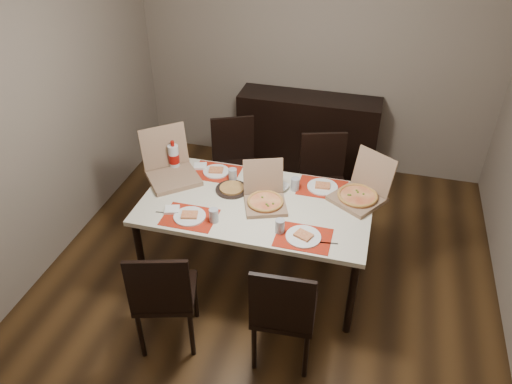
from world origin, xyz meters
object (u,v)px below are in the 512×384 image
Objects in this scene: chair_near_left at (164,294)px; chair_far_left at (235,161)px; dip_bowl at (280,187)px; dining_table at (256,209)px; sideboard at (307,135)px; chair_far_right at (323,179)px; soda_bottle at (174,158)px; pizza_box_center at (265,198)px; chair_near_right at (283,311)px.

chair_far_left is at bearing 91.41° from chair_near_left.
chair_far_left is (-0.04, 1.82, 0.00)m from chair_near_left.
chair_far_left reaches higher than dip_bowl.
dining_table is 13.38× the size of dip_bowl.
sideboard is 1.77m from dining_table.
dip_bowl is (-0.28, -0.61, 0.26)m from chair_far_right.
dining_table is 6.47× the size of soda_bottle.
chair_far_left is at bearing 120.23° from pizza_box_center.
dining_table is at bearing -93.67° from sideboard.
pizza_box_center reaches higher than dining_table.
dining_table is 1.94× the size of chair_far_right.
chair_far_left is 3.34× the size of soda_bottle.
chair_far_left is 0.90m from chair_far_right.
pizza_box_center is at bearing 61.26° from chair_near_left.
pizza_box_center is at bearing -91.33° from sideboard.
chair_near_left is at bearing -174.88° from chair_near_right.
sideboard is at bearing 108.82° from chair_far_right.
dip_bowl is (0.14, 0.23, 0.08)m from dining_table.
chair_far_left is at bearing 174.46° from chair_far_right.
soda_bottle is (-0.88, 0.29, 0.06)m from pizza_box_center.
chair_near_right is at bearing -90.42° from chair_far_right.
chair_far_right is at bearing 89.58° from chair_near_right.
dining_table is at bearing 64.86° from chair_near_left.
chair_near_left is at bearing -88.59° from chair_far_left.
pizza_box_center is (0.07, 0.00, 0.12)m from dining_table.
chair_far_left is at bearing 116.77° from dining_table.
soda_bottle reaches higher than chair_far_right.
chair_near_left is at bearing -101.38° from sideboard.
chair_far_left is (-0.58, -0.83, 0.06)m from sideboard.
sideboard is 1.61× the size of chair_near_left.
dip_bowl is (0.61, -0.69, 0.26)m from chair_far_left.
dining_table is 4.09× the size of pizza_box_center.
soda_bottle is at bearing 161.87° from pizza_box_center.
dining_table is at bearing -116.88° from chair_far_right.
pizza_box_center is at bearing -112.88° from chair_far_right.
chair_near_right is (0.83, 0.07, 0.00)m from chair_near_left.
chair_near_left is at bearing -71.98° from soda_bottle.
soda_bottle is at bearing -122.12° from sideboard.
dining_table is 0.88m from soda_bottle.
dining_table is 0.29m from dip_bowl.
dining_table is 1.94× the size of chair_near_left.
chair_near_left is (-0.53, -2.65, 0.06)m from sideboard.
chair_far_left reaches higher than dining_table.
chair_far_right is (0.01, 1.66, 0.00)m from chair_near_right.
chair_near_left is 1.00× the size of chair_far_left.
sideboard is 1.56m from dip_bowl.
chair_near_right is at bearing -83.36° from sideboard.
pizza_box_center reaches higher than chair_near_left.
chair_near_right is 0.94m from pizza_box_center.
chair_far_left is at bearing 116.70° from chair_near_right.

